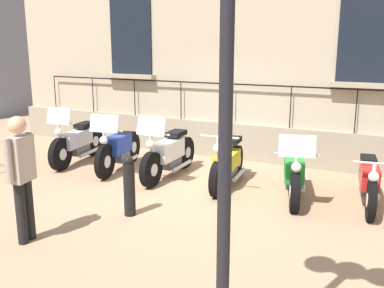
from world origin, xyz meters
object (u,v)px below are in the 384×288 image
Objects in this scene: motorcycle_white at (169,155)px; pedestrian_walking at (21,172)px; motorcycle_red at (369,181)px; bollard at (129,186)px; motorcycle_green at (294,173)px; motorcycle_blue at (119,149)px; motorcycle_silver at (77,143)px; motorcycle_yellow at (228,165)px.

motorcycle_white is 1.24× the size of pedestrian_walking.
bollard reaches higher than motorcycle_red.
motorcycle_white is at bearing -91.20° from motorcycle_green.
pedestrian_walking is (1.41, -0.76, 0.51)m from bollard.
motorcycle_blue is 3.75m from motorcycle_green.
bollard is at bearing 39.16° from motorcycle_blue.
pedestrian_walking is at bearing 30.74° from motorcycle_silver.
motorcycle_silver is 6.21m from motorcycle_red.
motorcycle_silver is at bearing -95.08° from motorcycle_blue.
motorcycle_blue is at bearing -89.71° from motorcycle_green.
bollard is (2.07, 0.43, 0.03)m from motorcycle_white.
motorcycle_green is at bearing 88.97° from motorcycle_silver.
motorcycle_white is at bearing -88.47° from motorcycle_red.
motorcycle_red is 5.49m from pedestrian_walking.
motorcycle_blue is 2.07× the size of bollard.
bollard is (2.00, 1.63, 0.02)m from motorcycle_blue.
motorcycle_silver reaches higher than motorcycle_blue.
motorcycle_red is (-0.10, 3.80, -0.05)m from motorcycle_white.
motorcycle_green is (0.04, 1.27, 0.02)m from motorcycle_yellow.
motorcycle_blue reaches higher than motorcycle_yellow.
motorcycle_silver is 1.23m from motorcycle_blue.
pedestrian_walking is (3.47, -1.61, 0.58)m from motorcycle_yellow.
motorcycle_silver is 1.02× the size of motorcycle_blue.
motorcycle_yellow is at bearing 155.05° from pedestrian_walking.
motorcycle_green is 4.51m from pedestrian_walking.
motorcycle_green is 1.01× the size of motorcycle_red.
motorcycle_green is at bearing 133.45° from bollard.
motorcycle_red is (-0.17, 4.99, -0.06)m from motorcycle_blue.
motorcycle_green reaches higher than motorcycle_yellow.
motorcycle_silver is 2.12× the size of bollard.
motorcycle_white is (-0.07, 1.19, -0.01)m from motorcycle_blue.
motorcycle_green reaches higher than bollard.
motorcycle_white is 1.10× the size of motorcycle_yellow.
motorcycle_yellow is 0.95× the size of motorcycle_red.
motorcycle_blue is 0.92× the size of motorcycle_white.
motorcycle_blue is 0.97× the size of motorcycle_red.
motorcycle_green is 1.24m from motorcycle_red.
motorcycle_yellow is 2.03× the size of bollard.
motorcycle_white is 2.24× the size of bollard.
pedestrian_walking is at bearing -24.95° from motorcycle_yellow.
motorcycle_silver is 1.18× the size of pedestrian_walking.
motorcycle_red is at bearing 91.53° from motorcycle_white.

